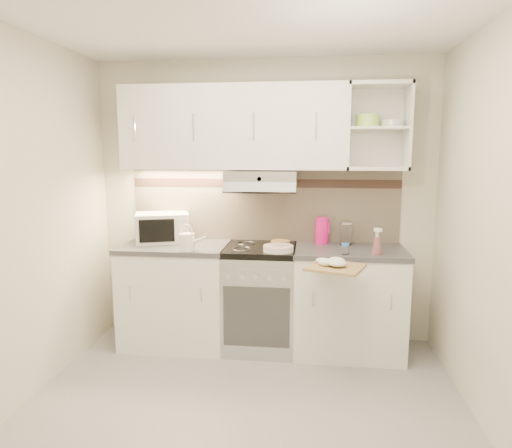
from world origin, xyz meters
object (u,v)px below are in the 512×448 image
object	(u,v)px
plate_stack	(278,248)
cutting_board	(336,267)
microwave	(162,227)
watering_can	(188,241)
electric_range	(260,297)
pink_pitcher	(322,230)
spray_bottle	(377,243)
glass_jar	(346,233)

from	to	relation	value
plate_stack	cutting_board	world-z (taller)	plate_stack
microwave	watering_can	distance (m)	0.47
electric_range	plate_stack	world-z (taller)	plate_stack
electric_range	watering_can	distance (m)	0.81
microwave	pink_pitcher	world-z (taller)	microwave
spray_bottle	cutting_board	xyz separation A→B (m)	(-0.34, -0.34, -0.12)
microwave	plate_stack	bearing A→B (deg)	-34.13
cutting_board	pink_pitcher	bearing A→B (deg)	116.44
watering_can	plate_stack	size ratio (longest dim) A/B	1.02
plate_stack	watering_can	bearing A→B (deg)	-175.29
watering_can	microwave	bearing A→B (deg)	150.40
electric_range	cutting_board	bearing A→B (deg)	-40.64
microwave	glass_jar	bearing A→B (deg)	-18.06
plate_stack	pink_pitcher	xyz separation A→B (m)	(0.36, 0.36, 0.09)
microwave	spray_bottle	world-z (taller)	microwave
microwave	glass_jar	distance (m)	1.63
microwave	watering_can	size ratio (longest dim) A/B	2.16
electric_range	glass_jar	size ratio (longest dim) A/B	4.43
plate_stack	spray_bottle	size ratio (longest dim) A/B	1.09
electric_range	watering_can	size ratio (longest dim) A/B	3.59
glass_jar	spray_bottle	distance (m)	0.40
electric_range	spray_bottle	bearing A→B (deg)	-10.97
electric_range	plate_stack	xyz separation A→B (m)	(0.16, -0.16, 0.47)
pink_pitcher	glass_jar	bearing A→B (deg)	-3.40
glass_jar	plate_stack	bearing A→B (deg)	-150.58
pink_pitcher	plate_stack	bearing A→B (deg)	-126.05
pink_pitcher	spray_bottle	world-z (taller)	pink_pitcher
watering_can	glass_jar	bearing A→B (deg)	32.79
cutting_board	plate_stack	bearing A→B (deg)	160.88
electric_range	microwave	distance (m)	1.07
spray_bottle	cutting_board	world-z (taller)	spray_bottle
cutting_board	electric_range	bearing A→B (deg)	159.27
pink_pitcher	spray_bottle	size ratio (longest dim) A/B	1.03
glass_jar	spray_bottle	size ratio (longest dim) A/B	0.90
electric_range	pink_pitcher	distance (m)	0.80
plate_stack	pink_pitcher	distance (m)	0.52
electric_range	spray_bottle	world-z (taller)	spray_bottle
spray_bottle	cutting_board	distance (m)	0.49
electric_range	cutting_board	xyz separation A→B (m)	(0.61, -0.52, 0.42)
electric_range	plate_stack	bearing A→B (deg)	-44.63
microwave	plate_stack	xyz separation A→B (m)	(1.06, -0.28, -0.11)
pink_pitcher	microwave	bearing A→B (deg)	-167.84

